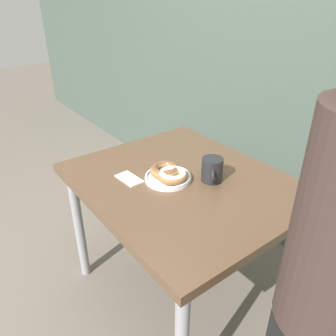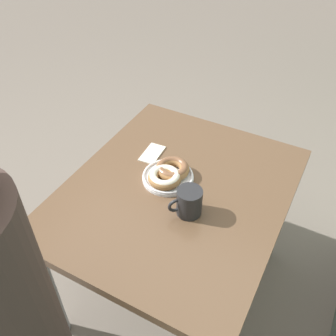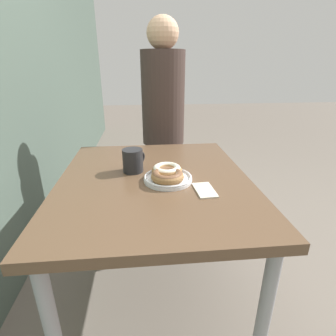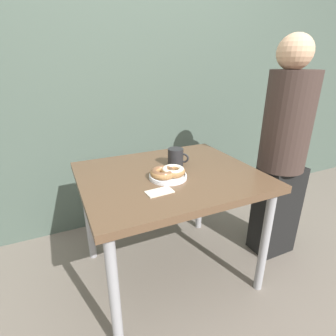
% 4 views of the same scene
% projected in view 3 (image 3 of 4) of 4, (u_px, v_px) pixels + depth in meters
% --- Properties ---
extents(ground_plane, '(14.00, 14.00, 0.00)m').
position_uv_depth(ground_plane, '(216.00, 292.00, 1.47)').
color(ground_plane, '#70665B').
extents(dining_table, '(1.00, 0.84, 0.72)m').
position_uv_depth(dining_table, '(155.00, 194.00, 1.20)').
color(dining_table, brown).
rests_on(dining_table, ground_plane).
extents(donut_plate, '(0.23, 0.21, 0.06)m').
position_uv_depth(donut_plate, '(167.00, 174.00, 1.13)').
color(donut_plate, white).
rests_on(donut_plate, dining_table).
extents(coffee_mug, '(0.11, 0.11, 0.11)m').
position_uv_depth(coffee_mug, '(133.00, 160.00, 1.22)').
color(coffee_mug, '#232326').
rests_on(coffee_mug, dining_table).
extents(person_figure, '(0.32, 0.29, 1.46)m').
position_uv_depth(person_figure, '(163.00, 128.00, 1.87)').
color(person_figure, black).
rests_on(person_figure, ground_plane).
extents(napkin, '(0.14, 0.08, 0.01)m').
position_uv_depth(napkin, '(205.00, 190.00, 1.05)').
color(napkin, beige).
rests_on(napkin, dining_table).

